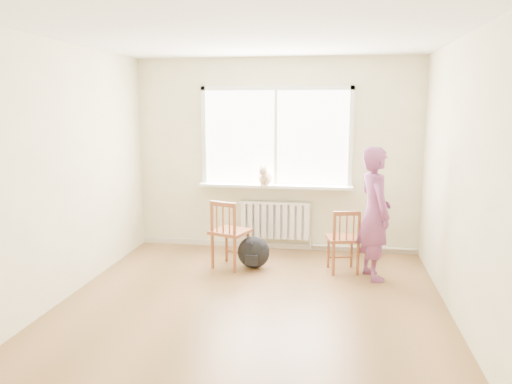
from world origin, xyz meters
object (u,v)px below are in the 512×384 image
at_px(chair_right, 344,241).
at_px(backpack, 254,252).
at_px(chair_left, 228,234).
at_px(cat, 265,177).
at_px(person, 375,213).

distance_m(chair_right, backpack, 1.15).
distance_m(chair_left, backpack, 0.40).
bearing_deg(cat, person, -26.17).
distance_m(chair_right, cat, 1.47).
bearing_deg(chair_right, cat, -46.96).
relative_size(person, cat, 3.52).
height_order(chair_left, person, person).
xyz_separation_m(chair_right, backpack, (-1.13, -0.01, -0.20)).
relative_size(chair_left, cat, 1.96).
relative_size(chair_right, backpack, 1.95).
relative_size(cat, backpack, 1.09).
bearing_deg(chair_left, chair_right, -157.84).
bearing_deg(chair_right, backpack, -12.42).
xyz_separation_m(person, backpack, (-1.47, 0.13, -0.58)).
height_order(chair_left, backpack, chair_left).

